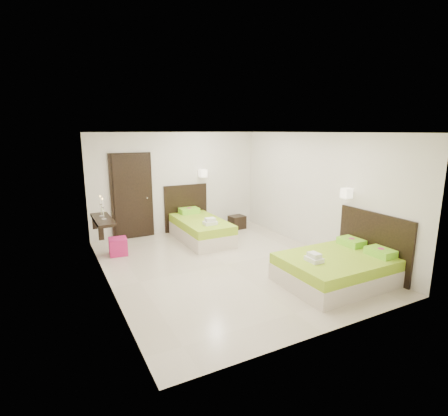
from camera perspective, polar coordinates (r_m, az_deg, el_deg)
name	(u,v)px	position (r m, az deg, el deg)	size (l,w,h in m)	color
floor	(227,265)	(7.10, 0.41, -9.25)	(5.50, 5.50, 0.00)	beige
bed_single	(200,227)	(8.67, -4.01, -3.15)	(1.19, 1.99, 1.64)	beige
bed_double	(339,267)	(6.58, 18.27, -9.10)	(1.88, 1.60, 1.55)	beige
nightstand	(237,222)	(9.61, 2.13, -2.31)	(0.40, 0.35, 0.35)	black
ottoman	(118,246)	(7.93, -16.90, -6.03)	(0.37, 0.37, 0.37)	#AE1757
door	(132,197)	(8.87, -14.78, 1.81)	(1.02, 0.15, 2.14)	black
console_shelf	(102,220)	(7.71, -19.24, -1.84)	(0.35, 1.20, 0.78)	black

